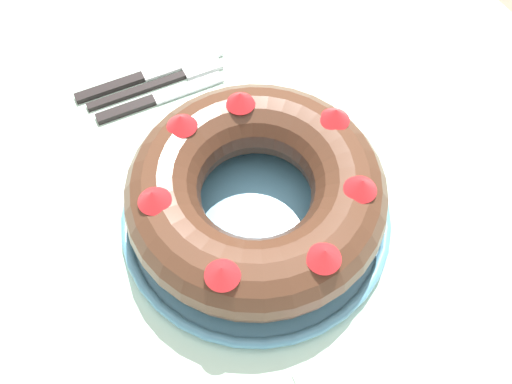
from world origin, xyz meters
The scene contains 7 objects.
ground_plane centered at (0.00, 0.00, 0.00)m, with size 8.00×8.00×0.00m, color gray.
dining_table centered at (0.00, 0.00, 0.68)m, with size 1.35×1.13×0.76m.
serving_dish centered at (0.03, 0.02, 0.77)m, with size 0.33×0.33×0.02m.
bundt_cake centered at (0.03, 0.02, 0.83)m, with size 0.30×0.30×0.10m.
fork centered at (-0.24, 0.00, 0.77)m, with size 0.02×0.21×0.01m.
serving_knife centered at (-0.26, -0.03, 0.77)m, with size 0.02×0.23×0.01m.
cake_knife centered at (-0.21, -0.03, 0.77)m, with size 0.02×0.19×0.01m.
Camera 1 is at (0.29, -0.10, 1.31)m, focal length 35.00 mm.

